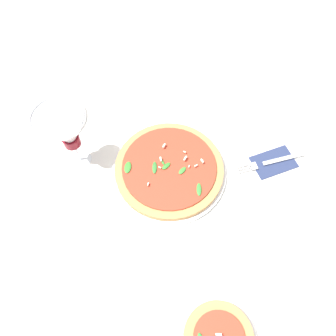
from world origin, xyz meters
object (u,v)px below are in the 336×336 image
(pizza_arugula_main, at_px, (168,170))
(wine_glass, at_px, (70,137))
(fork, at_px, (272,162))
(side_plate_white, at_px, (57,117))

(pizza_arugula_main, height_order, wine_glass, wine_glass)
(pizza_arugula_main, distance_m, fork, 0.31)
(wine_glass, bearing_deg, pizza_arugula_main, 132.64)
(pizza_arugula_main, xyz_separation_m, wine_glass, (0.18, -0.20, 0.11))
(wine_glass, height_order, fork, wine_glass)
(pizza_arugula_main, bearing_deg, side_plate_white, -66.50)
(fork, xyz_separation_m, side_plate_white, (0.43, -0.54, 0.00))
(wine_glass, xyz_separation_m, side_plate_white, (-0.02, -0.18, -0.11))
(side_plate_white, bearing_deg, wine_glass, 83.96)
(side_plate_white, bearing_deg, fork, 128.63)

